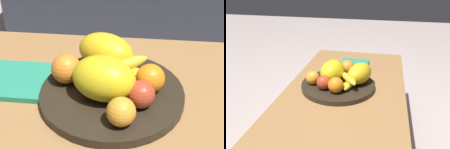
{
  "view_description": "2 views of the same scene",
  "coord_description": "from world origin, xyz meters",
  "views": [
    {
      "loc": [
        0.03,
        -0.75,
        0.95
      ],
      "look_at": [
        -0.05,
        -0.04,
        0.46
      ],
      "focal_mm": 53.85,
      "sensor_mm": 36.0,
      "label": 1
    },
    {
      "loc": [
        1.02,
        0.19,
        0.95
      ],
      "look_at": [
        -0.05,
        -0.04,
        0.46
      ],
      "focal_mm": 36.89,
      "sensor_mm": 36.0,
      "label": 2
    }
  ],
  "objects": [
    {
      "name": "apple_front",
      "position": [
        0.03,
        -0.1,
        0.45
      ],
      "size": [
        0.07,
        0.07,
        0.07
      ],
      "primitive_type": "sphere",
      "color": "#B33B23",
      "rests_on": "fruit_bowl"
    },
    {
      "name": "orange_right",
      "position": [
        0.05,
        -0.03,
        0.45
      ],
      "size": [
        0.08,
        0.08,
        0.08
      ],
      "primitive_type": "sphere",
      "color": "orange",
      "rests_on": "fruit_bowl"
    },
    {
      "name": "melon_smaller_beside",
      "position": [
        -0.08,
        0.07,
        0.46
      ],
      "size": [
        0.2,
        0.16,
        0.11
      ],
      "primitive_type": "ellipsoid",
      "rotation": [
        0.0,
        0.0,
        -0.39
      ],
      "color": "yellow",
      "rests_on": "fruit_bowl"
    },
    {
      "name": "fruit_bowl",
      "position": [
        -0.05,
        -0.04,
        0.4
      ],
      "size": [
        0.39,
        0.39,
        0.03
      ],
      "primitive_type": "cylinder",
      "color": "black",
      "rests_on": "coffee_table"
    },
    {
      "name": "melon_large_front",
      "position": [
        -0.07,
        -0.07,
        0.47
      ],
      "size": [
        0.19,
        0.15,
        0.12
      ],
      "primitive_type": "ellipsoid",
      "rotation": [
        0.0,
        0.0,
        -0.25
      ],
      "color": "yellow",
      "rests_on": "fruit_bowl"
    },
    {
      "name": "magazine",
      "position": [
        -0.34,
        0.0,
        0.39
      ],
      "size": [
        0.25,
        0.18,
        0.02
      ],
      "primitive_type": "cube",
      "rotation": [
        0.0,
        0.0,
        0.0
      ],
      "color": "#298C6A",
      "rests_on": "coffee_table"
    },
    {
      "name": "orange_front",
      "position": [
        -0.18,
        -0.01,
        0.45
      ],
      "size": [
        0.08,
        0.08,
        0.08
      ],
      "primitive_type": "sphere",
      "color": "orange",
      "rests_on": "fruit_bowl"
    },
    {
      "name": "orange_left",
      "position": [
        -0.01,
        -0.17,
        0.45
      ],
      "size": [
        0.07,
        0.07,
        0.07
      ],
      "primitive_type": "sphere",
      "color": "orange",
      "rests_on": "fruit_bowl"
    },
    {
      "name": "coffee_table",
      "position": [
        0.0,
        0.0,
        0.35
      ],
      "size": [
        1.3,
        0.62,
        0.39
      ],
      "color": "#9A6C3F",
      "rests_on": "ground_plane"
    },
    {
      "name": "banana_bunch",
      "position": [
        -0.02,
        0.02,
        0.44
      ],
      "size": [
        0.16,
        0.12,
        0.06
      ],
      "color": "yellow",
      "rests_on": "fruit_bowl"
    }
  ]
}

